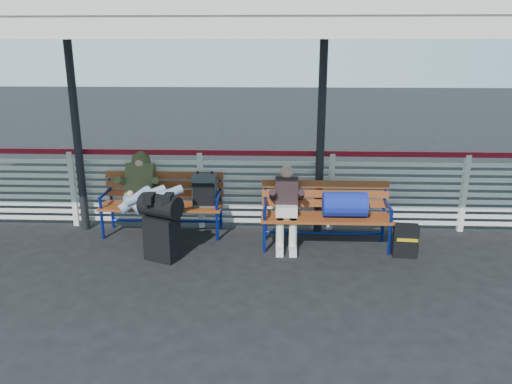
{
  "coord_description": "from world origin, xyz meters",
  "views": [
    {
      "loc": [
        1.16,
        -5.45,
        2.74
      ],
      "look_at": [
        0.89,
        1.0,
        0.85
      ],
      "focal_mm": 35.0,
      "sensor_mm": 36.0,
      "label": 1
    }
  ],
  "objects_px": {
    "luggage_stack": "(161,225)",
    "bench_right": "(335,206)",
    "traveler_man": "(146,193)",
    "bench_left": "(177,195)",
    "suitcase_side": "(405,241)",
    "companion_person": "(287,206)"
  },
  "relations": [
    {
      "from": "luggage_stack",
      "to": "traveler_man",
      "type": "height_order",
      "value": "traveler_man"
    },
    {
      "from": "bench_right",
      "to": "suitcase_side",
      "type": "bearing_deg",
      "value": -18.24
    },
    {
      "from": "bench_right",
      "to": "suitcase_side",
      "type": "distance_m",
      "value": 1.04
    },
    {
      "from": "bench_left",
      "to": "companion_person",
      "type": "distance_m",
      "value": 1.69
    },
    {
      "from": "luggage_stack",
      "to": "bench_right",
      "type": "xyz_separation_m",
      "value": [
        2.33,
        0.54,
        0.11
      ]
    },
    {
      "from": "suitcase_side",
      "to": "luggage_stack",
      "type": "bearing_deg",
      "value": -170.37
    },
    {
      "from": "bench_left",
      "to": "companion_person",
      "type": "xyz_separation_m",
      "value": [
        1.63,
        -0.44,
        -0.01
      ]
    },
    {
      "from": "bench_left",
      "to": "bench_right",
      "type": "distance_m",
      "value": 2.35
    },
    {
      "from": "bench_left",
      "to": "bench_right",
      "type": "bearing_deg",
      "value": -10.68
    },
    {
      "from": "luggage_stack",
      "to": "bench_right",
      "type": "relative_size",
      "value": 0.5
    },
    {
      "from": "luggage_stack",
      "to": "traveler_man",
      "type": "relative_size",
      "value": 0.59
    },
    {
      "from": "traveler_man",
      "to": "suitcase_side",
      "type": "relative_size",
      "value": 3.42
    },
    {
      "from": "bench_right",
      "to": "traveler_man",
      "type": "height_order",
      "value": "traveler_man"
    },
    {
      "from": "traveler_man",
      "to": "companion_person",
      "type": "relative_size",
      "value": 1.34
    },
    {
      "from": "companion_person",
      "to": "suitcase_side",
      "type": "xyz_separation_m",
      "value": [
        1.6,
        -0.3,
        -0.37
      ]
    },
    {
      "from": "luggage_stack",
      "to": "bench_left",
      "type": "distance_m",
      "value": 0.98
    },
    {
      "from": "luggage_stack",
      "to": "bench_right",
      "type": "bearing_deg",
      "value": 37.61
    },
    {
      "from": "luggage_stack",
      "to": "suitcase_side",
      "type": "bearing_deg",
      "value": 28.75
    },
    {
      "from": "bench_left",
      "to": "traveler_man",
      "type": "distance_m",
      "value": 0.52
    },
    {
      "from": "bench_left",
      "to": "companion_person",
      "type": "bearing_deg",
      "value": -15.13
    },
    {
      "from": "luggage_stack",
      "to": "suitcase_side",
      "type": "xyz_separation_m",
      "value": [
        3.25,
        0.24,
        -0.26
      ]
    },
    {
      "from": "bench_left",
      "to": "suitcase_side",
      "type": "bearing_deg",
      "value": -12.88
    }
  ]
}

